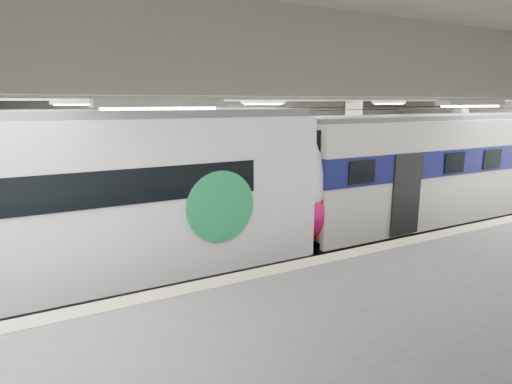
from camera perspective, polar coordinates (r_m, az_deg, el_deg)
station_hall at (r=12.31m, az=9.62°, el=3.74°), size 36.00×24.00×5.75m
modern_emu at (r=11.76m, az=-18.88°, el=-1.61°), size 14.95×3.08×4.77m
older_rer at (r=18.46m, az=23.02°, el=2.83°), size 13.56×2.99×4.47m
far_train at (r=17.03m, az=-29.71°, el=1.55°), size 14.39×3.19×4.56m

